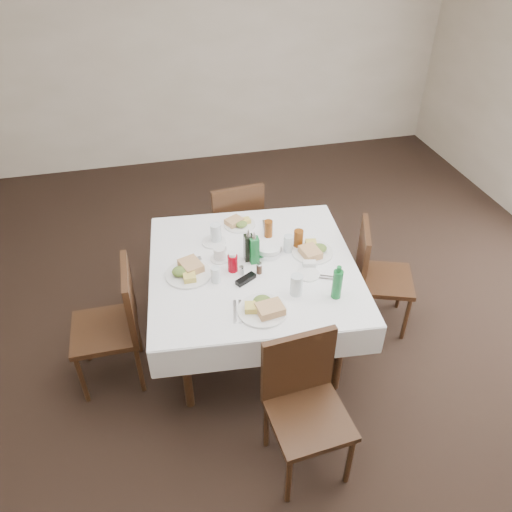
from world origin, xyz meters
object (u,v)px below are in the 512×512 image
(coffee_mug, at_px, (220,254))
(green_bottle, at_px, (337,284))
(dining_table, at_px, (253,273))
(chair_south, at_px, (304,397))
(oil_cruet_dark, at_px, (249,247))
(water_w, at_px, (216,275))
(oil_cruet_green, at_px, (254,249))
(bread_basket, at_px, (268,250))
(chair_west, at_px, (117,319))
(water_n, at_px, (216,233))
(chair_north, at_px, (235,223))
(chair_east, at_px, (374,271))
(ketchup_bottle, at_px, (233,262))
(water_e, at_px, (288,244))
(water_s, at_px, (296,285))

(coffee_mug, distance_m, green_bottle, 0.85)
(dining_table, height_order, chair_south, chair_south)
(oil_cruet_dark, distance_m, green_bottle, 0.68)
(water_w, xyz_separation_m, green_bottle, (0.71, -0.33, 0.05))
(oil_cruet_green, bearing_deg, bread_basket, 31.82)
(coffee_mug, bearing_deg, chair_west, -165.87)
(oil_cruet_green, relative_size, coffee_mug, 1.95)
(water_n, xyz_separation_m, green_bottle, (0.63, -0.78, 0.03))
(chair_north, height_order, coffee_mug, chair_north)
(dining_table, distance_m, chair_east, 0.97)
(chair_south, height_order, ketchup_bottle, chair_south)
(water_e, distance_m, coffee_mug, 0.49)
(chair_south, xyz_separation_m, water_s, (0.13, 0.60, 0.31))
(water_n, relative_size, water_e, 1.16)
(water_w, distance_m, oil_cruet_green, 0.33)
(chair_south, bearing_deg, bread_basket, 86.36)
(bread_basket, bearing_deg, oil_cruet_green, -148.18)
(chair_north, height_order, water_s, chair_north)
(chair_south, bearing_deg, green_bottle, 54.74)
(chair_north, distance_m, chair_south, 1.86)
(water_s, relative_size, oil_cruet_green, 0.57)
(chair_north, height_order, chair_south, chair_north)
(chair_north, relative_size, oil_cruet_dark, 3.61)
(oil_cruet_green, relative_size, green_bottle, 1.06)
(chair_south, relative_size, water_n, 6.31)
(coffee_mug, bearing_deg, water_n, 86.74)
(water_e, distance_m, oil_cruet_green, 0.28)
(water_e, height_order, oil_cruet_dark, oil_cruet_dark)
(oil_cruet_green, bearing_deg, dining_table, -116.02)
(chair_west, xyz_separation_m, water_s, (1.15, -0.28, 0.30))
(water_e, xyz_separation_m, oil_cruet_dark, (-0.30, -0.03, 0.05))
(water_s, xyz_separation_m, oil_cruet_dark, (-0.21, 0.42, 0.04))
(water_n, bearing_deg, chair_east, -14.90)
(water_w, height_order, oil_cruet_dark, oil_cruet_dark)
(chair_east, xyz_separation_m, green_bottle, (-0.52, -0.47, 0.36))
(chair_north, relative_size, chair_west, 0.99)
(chair_west, xyz_separation_m, water_n, (0.76, 0.41, 0.30))
(dining_table, bearing_deg, chair_north, 86.62)
(oil_cruet_dark, bearing_deg, chair_south, -85.38)
(chair_east, bearing_deg, bread_basket, 174.72)
(chair_north, bearing_deg, ketchup_bottle, -102.19)
(water_s, distance_m, bread_basket, 0.47)
(water_s, relative_size, coffee_mug, 1.10)
(dining_table, height_order, water_n, water_n)
(chair_south, relative_size, oil_cruet_green, 3.60)
(water_n, bearing_deg, dining_table, -59.57)
(chair_west, xyz_separation_m, ketchup_bottle, (0.81, 0.04, 0.30))
(water_s, bearing_deg, chair_west, 166.10)
(chair_north, distance_m, green_bottle, 1.43)
(chair_south, xyz_separation_m, bread_basket, (0.07, 1.06, 0.27))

